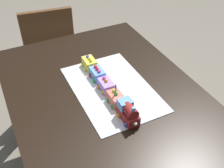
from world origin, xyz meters
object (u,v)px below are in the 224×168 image
at_px(birthday_candle, 116,88).
at_px(dining_table, 106,108).
at_px(chair, 49,48).
at_px(cake_car_caboose_lavender, 106,85).
at_px(cake_car_flatbed_lemon, 89,63).
at_px(cake_locomotive, 128,112).
at_px(cake_car_hopper_coral, 116,99).
at_px(cake_car_gondola_sky_blue, 97,74).

bearing_deg(birthday_candle, dining_table, 8.22).
xyz_separation_m(dining_table, chair, (1.03, 0.05, -0.16)).
xyz_separation_m(cake_car_caboose_lavender, cake_car_flatbed_lemon, (0.24, 0.00, 0.00)).
relative_size(cake_locomotive, birthday_candle, 2.67).
distance_m(dining_table, birthday_candle, 0.23).
distance_m(cake_car_hopper_coral, cake_car_caboose_lavender, 0.12).
distance_m(cake_locomotive, cake_car_caboose_lavender, 0.25).
xyz_separation_m(dining_table, cake_car_gondola_sky_blue, (0.14, -0.01, 0.14)).
relative_size(cake_locomotive, cake_car_gondola_sky_blue, 1.40).
xyz_separation_m(cake_car_hopper_coral, cake_car_flatbed_lemon, (0.35, 0.00, 0.00)).
xyz_separation_m(chair, cake_car_gondola_sky_blue, (-0.89, -0.07, 0.30)).
bearing_deg(cake_car_flatbed_lemon, dining_table, 177.21).
distance_m(chair, cake_car_flatbed_lemon, 0.83).
bearing_deg(cake_car_caboose_lavender, cake_locomotive, 180.00).
relative_size(cake_car_hopper_coral, cake_car_gondola_sky_blue, 1.00).
distance_m(cake_car_gondola_sky_blue, cake_car_flatbed_lemon, 0.12).
height_order(chair, cake_locomotive, same).
height_order(cake_locomotive, cake_car_hopper_coral, cake_locomotive).
relative_size(cake_car_hopper_coral, cake_car_flatbed_lemon, 1.00).
relative_size(dining_table, cake_car_gondola_sky_blue, 14.00).
xyz_separation_m(chair, cake_locomotive, (-1.25, -0.07, 0.32)).
relative_size(chair, cake_car_hopper_coral, 8.60).
bearing_deg(cake_car_hopper_coral, dining_table, 7.88).
height_order(dining_table, birthday_candle, birthday_candle).
bearing_deg(cake_car_gondola_sky_blue, cake_car_hopper_coral, 180.00).
relative_size(cake_car_caboose_lavender, cake_car_flatbed_lemon, 1.00).
height_order(cake_car_gondola_sky_blue, cake_car_flatbed_lemon, same).
bearing_deg(chair, cake_car_gondola_sky_blue, 101.88).
height_order(chair, cake_car_gondola_sky_blue, chair).
bearing_deg(cake_locomotive, cake_car_hopper_coral, -0.00).
xyz_separation_m(dining_table, cake_locomotive, (-0.22, -0.01, 0.16)).
bearing_deg(dining_table, cake_car_hopper_coral, -172.12).
distance_m(cake_locomotive, birthday_candle, 0.14).
bearing_deg(cake_car_caboose_lavender, cake_car_flatbed_lemon, 0.00).
distance_m(chair, cake_car_hopper_coral, 1.17).
relative_size(cake_locomotive, cake_car_caboose_lavender, 1.40).
bearing_deg(birthday_candle, cake_locomotive, 180.00).
height_order(cake_car_gondola_sky_blue, birthday_candle, birthday_candle).
height_order(cake_car_hopper_coral, birthday_candle, birthday_candle).
xyz_separation_m(chair, cake_car_hopper_coral, (-1.13, -0.07, 0.30)).
bearing_deg(cake_car_flatbed_lemon, cake_locomotive, 180.00).
height_order(cake_locomotive, cake_car_gondola_sky_blue, cake_locomotive).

